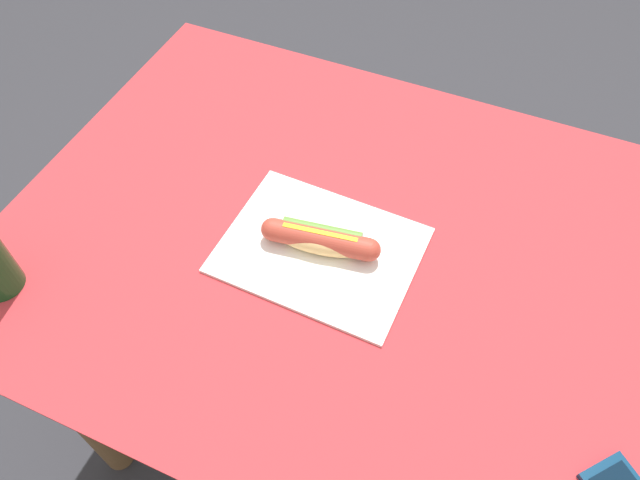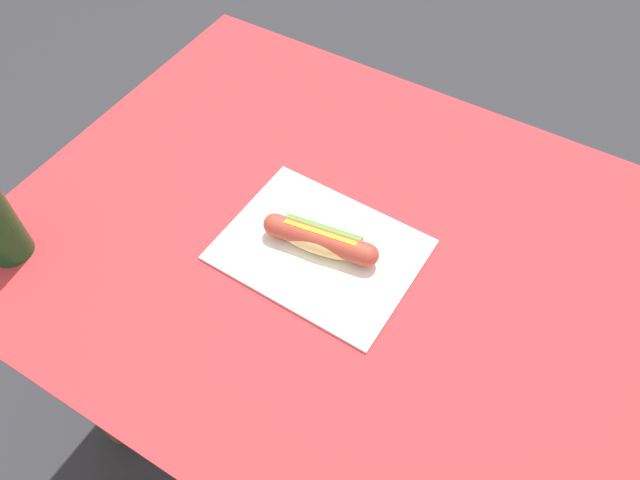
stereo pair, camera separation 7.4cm
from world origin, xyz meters
The scene contains 4 objects.
ground_plane centered at (0.00, 0.00, 0.00)m, with size 6.00×6.00×0.00m, color #2D2D33.
dining_table centered at (0.00, 0.00, 0.63)m, with size 1.24×0.87×0.76m.
paper_wrapper centered at (-0.08, -0.03, 0.77)m, with size 0.31×0.24×0.01m, color white.
hot_dog centered at (-0.08, -0.03, 0.79)m, with size 0.20×0.07×0.05m.
Camera 2 is at (0.22, -0.53, 1.56)m, focal length 33.69 mm.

